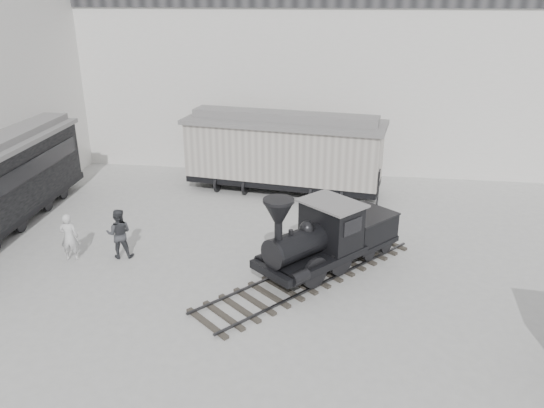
% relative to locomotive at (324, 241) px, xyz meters
% --- Properties ---
extents(ground, '(90.00, 90.00, 0.00)m').
position_rel_locomotive_xyz_m(ground, '(-2.12, -3.43, -1.11)').
color(ground, '#9E9E9B').
extents(north_wall, '(34.00, 2.51, 11.00)m').
position_rel_locomotive_xyz_m(north_wall, '(-2.12, 11.55, 4.45)').
color(north_wall, silver).
rests_on(north_wall, ground).
extents(locomotive, '(6.94, 7.65, 3.00)m').
position_rel_locomotive_xyz_m(locomotive, '(0.00, 0.00, 0.00)').
color(locomotive, '#312B28').
rests_on(locomotive, ground).
extents(boxcar, '(9.36, 4.05, 3.71)m').
position_rel_locomotive_xyz_m(boxcar, '(-2.26, 7.53, 0.84)').
color(boxcar, black).
rests_on(boxcar, ground).
extents(visitor_a, '(0.69, 0.53, 1.70)m').
position_rel_locomotive_xyz_m(visitor_a, '(-8.69, -0.39, -0.26)').
color(visitor_a, silver).
rests_on(visitor_a, ground).
extents(visitor_b, '(1.00, 0.85, 1.79)m').
position_rel_locomotive_xyz_m(visitor_b, '(-7.07, 0.04, -0.21)').
color(visitor_b, '#36383C').
rests_on(visitor_b, ground).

